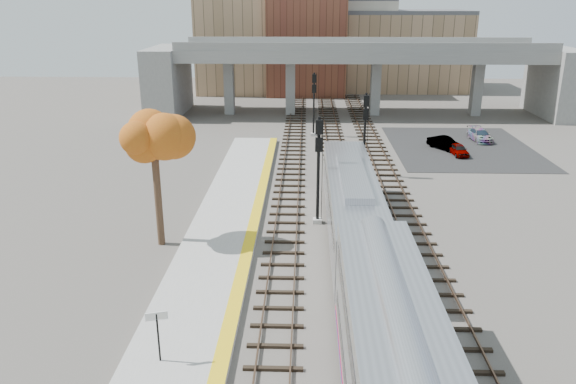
# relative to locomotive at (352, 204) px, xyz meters

# --- Properties ---
(ground) EXTENTS (160.00, 160.00, 0.00)m
(ground) POSITION_rel_locomotive_xyz_m (-1.00, -4.82, -2.28)
(ground) COLOR #47423D
(ground) RESTS_ON ground
(platform) EXTENTS (4.50, 60.00, 0.35)m
(platform) POSITION_rel_locomotive_xyz_m (-8.25, -4.82, -2.10)
(platform) COLOR #9E9E99
(platform) RESTS_ON ground
(yellow_strip) EXTENTS (0.70, 60.00, 0.01)m
(yellow_strip) POSITION_rel_locomotive_xyz_m (-6.35, -4.82, -1.92)
(yellow_strip) COLOR yellow
(yellow_strip) RESTS_ON platform
(tracks) EXTENTS (10.70, 95.00, 0.25)m
(tracks) POSITION_rel_locomotive_xyz_m (-0.07, 7.68, -2.20)
(tracks) COLOR black
(tracks) RESTS_ON ground
(overpass) EXTENTS (54.00, 12.00, 9.50)m
(overpass) POSITION_rel_locomotive_xyz_m (3.92, 40.18, 3.53)
(overpass) COLOR slate
(overpass) RESTS_ON ground
(buildings_far) EXTENTS (43.00, 21.00, 20.60)m
(buildings_far) POSITION_rel_locomotive_xyz_m (0.26, 61.75, 5.60)
(buildings_far) COLOR tan
(buildings_far) RESTS_ON ground
(parking_lot) EXTENTS (14.00, 18.00, 0.04)m
(parking_lot) POSITION_rel_locomotive_xyz_m (13.00, 23.18, -2.26)
(parking_lot) COLOR black
(parking_lot) RESTS_ON ground
(locomotive) EXTENTS (3.02, 19.05, 4.10)m
(locomotive) POSITION_rel_locomotive_xyz_m (0.00, 0.00, 0.00)
(locomotive) COLOR #A8AAB2
(locomotive) RESTS_ON ground
(signal_mast_near) EXTENTS (0.60, 0.64, 7.32)m
(signal_mast_near) POSITION_rel_locomotive_xyz_m (-2.10, 2.31, 1.41)
(signal_mast_near) COLOR #9E9E99
(signal_mast_near) RESTS_ON ground
(signal_mast_mid) EXTENTS (0.60, 0.64, 7.10)m
(signal_mast_mid) POSITION_rel_locomotive_xyz_m (2.00, 13.14, 1.26)
(signal_mast_mid) COLOR #9E9E99
(signal_mast_mid) RESTS_ON ground
(signal_mast_far) EXTENTS (0.60, 0.64, 6.91)m
(signal_mast_far) POSITION_rel_locomotive_xyz_m (-2.10, 27.82, 1.13)
(signal_mast_far) COLOR #9E9E99
(signal_mast_far) RESTS_ON ground
(station_sign) EXTENTS (0.88, 0.29, 2.27)m
(station_sign) POSITION_rel_locomotive_xyz_m (-8.86, -13.67, -0.30)
(station_sign) COLOR black
(station_sign) RESTS_ON platform
(tree) EXTENTS (3.60, 3.60, 8.74)m
(tree) POSITION_rel_locomotive_xyz_m (-11.86, -1.38, 4.20)
(tree) COLOR #382619
(tree) RESTS_ON ground
(car_a) EXTENTS (1.55, 3.32, 1.10)m
(car_a) POSITION_rel_locomotive_xyz_m (11.90, 20.04, -1.69)
(car_a) COLOR #99999E
(car_a) RESTS_ON parking_lot
(car_b) EXTENTS (3.17, 3.93, 1.26)m
(car_b) POSITION_rel_locomotive_xyz_m (11.04, 22.29, -1.61)
(car_b) COLOR #99999E
(car_b) RESTS_ON parking_lot
(car_c) EXTENTS (2.05, 4.38, 1.24)m
(car_c) POSITION_rel_locomotive_xyz_m (15.64, 25.97, -1.62)
(car_c) COLOR #99999E
(car_c) RESTS_ON parking_lot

